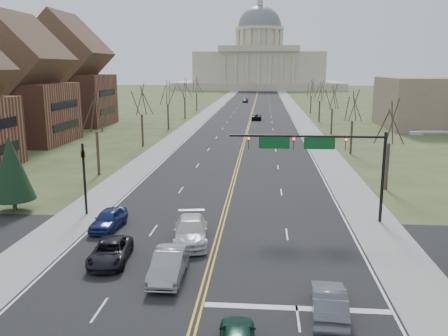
% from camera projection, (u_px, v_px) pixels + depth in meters
% --- Properties ---
extents(ground, '(600.00, 600.00, 0.00)m').
position_uv_depth(ground, '(202.00, 295.00, 25.56)').
color(ground, '#394824').
rests_on(ground, ground).
extents(road, '(20.00, 380.00, 0.01)m').
position_uv_depth(road, '(253.00, 111.00, 132.75)').
color(road, black).
rests_on(road, ground).
extents(cross_road, '(120.00, 14.00, 0.01)m').
position_uv_depth(cross_road, '(214.00, 253.00, 31.41)').
color(cross_road, black).
rests_on(cross_road, ground).
extents(sidewalk_left, '(4.00, 380.00, 0.03)m').
position_uv_depth(sidewalk_left, '(210.00, 111.00, 133.73)').
color(sidewalk_left, gray).
rests_on(sidewalk_left, ground).
extents(sidewalk_right, '(4.00, 380.00, 0.03)m').
position_uv_depth(sidewalk_right, '(296.00, 111.00, 131.77)').
color(sidewalk_right, gray).
rests_on(sidewalk_right, ground).
extents(center_line, '(0.42, 380.00, 0.01)m').
position_uv_depth(center_line, '(253.00, 111.00, 132.75)').
color(center_line, gold).
rests_on(center_line, road).
extents(edge_line_left, '(0.15, 380.00, 0.01)m').
position_uv_depth(edge_line_left, '(218.00, 111.00, 133.55)').
color(edge_line_left, silver).
rests_on(edge_line_left, road).
extents(edge_line_right, '(0.15, 380.00, 0.01)m').
position_uv_depth(edge_line_right, '(288.00, 111.00, 131.95)').
color(edge_line_right, silver).
rests_on(edge_line_right, road).
extents(stop_bar, '(9.50, 0.50, 0.01)m').
position_uv_depth(stop_bar, '(297.00, 308.00, 24.17)').
color(stop_bar, silver).
rests_on(stop_bar, road).
extents(capitol, '(90.00, 60.00, 50.00)m').
position_uv_depth(capitol, '(259.00, 63.00, 266.13)').
color(capitol, '#BFB89F').
rests_on(capitol, ground).
extents(signal_mast, '(12.12, 0.44, 7.20)m').
position_uv_depth(signal_mast, '(318.00, 150.00, 36.90)').
color(signal_mast, black).
rests_on(signal_mast, ground).
extents(signal_left, '(0.32, 0.36, 6.00)m').
position_uv_depth(signal_left, '(84.00, 171.00, 38.88)').
color(signal_left, black).
rests_on(signal_left, ground).
extents(tree_r_0, '(3.74, 3.74, 8.50)m').
position_uv_depth(tree_r_0, '(390.00, 125.00, 46.31)').
color(tree_r_0, '#3A2E22').
rests_on(tree_r_0, ground).
extents(tree_l_0, '(3.96, 3.96, 9.00)m').
position_uv_depth(tree_l_0, '(96.00, 114.00, 52.66)').
color(tree_l_0, '#3A2E22').
rests_on(tree_l_0, ground).
extents(tree_r_1, '(3.74, 3.74, 8.50)m').
position_uv_depth(tree_r_1, '(353.00, 108.00, 65.80)').
color(tree_r_1, '#3A2E22').
rests_on(tree_r_1, ground).
extents(tree_l_1, '(3.96, 3.96, 9.00)m').
position_uv_depth(tree_l_1, '(141.00, 101.00, 72.15)').
color(tree_l_1, '#3A2E22').
rests_on(tree_l_1, ground).
extents(tree_r_2, '(3.74, 3.74, 8.50)m').
position_uv_depth(tree_r_2, '(333.00, 98.00, 85.29)').
color(tree_r_2, '#3A2E22').
rests_on(tree_r_2, ground).
extents(tree_l_2, '(3.96, 3.96, 9.00)m').
position_uv_depth(tree_l_2, '(168.00, 94.00, 91.64)').
color(tree_l_2, '#3A2E22').
rests_on(tree_l_2, ground).
extents(tree_r_3, '(3.74, 3.74, 8.50)m').
position_uv_depth(tree_r_3, '(320.00, 92.00, 104.78)').
color(tree_r_3, '#3A2E22').
rests_on(tree_r_3, ground).
extents(tree_l_3, '(3.96, 3.96, 9.00)m').
position_uv_depth(tree_l_3, '(185.00, 89.00, 111.13)').
color(tree_l_3, '#3A2E22').
rests_on(tree_l_3, ground).
extents(tree_r_4, '(3.74, 3.74, 8.50)m').
position_uv_depth(tree_r_4, '(311.00, 88.00, 124.27)').
color(tree_r_4, '#3A2E22').
rests_on(tree_r_4, ground).
extents(tree_l_4, '(3.96, 3.96, 9.00)m').
position_uv_depth(tree_l_4, '(197.00, 86.00, 130.62)').
color(tree_l_4, '#3A2E22').
rests_on(tree_l_4, ground).
extents(conifer_l, '(3.64, 3.64, 6.50)m').
position_uv_depth(conifer_l, '(11.00, 168.00, 39.89)').
color(conifer_l, '#3A2E22').
rests_on(conifer_l, ground).
extents(bldg_left_mid, '(15.10, 14.28, 20.75)m').
position_uv_depth(bldg_left_mid, '(18.00, 90.00, 75.44)').
color(bldg_left_mid, brown).
rests_on(bldg_left_mid, ground).
extents(bldg_left_far, '(17.10, 14.28, 23.25)m').
position_uv_depth(bldg_left_far, '(67.00, 79.00, 98.79)').
color(bldg_left_far, brown).
rests_on(bldg_left_far, ground).
extents(bldg_right_mass, '(25.00, 20.00, 10.00)m').
position_uv_depth(bldg_right_mass, '(447.00, 103.00, 95.30)').
color(bldg_right_mass, '#756653').
rests_on(bldg_right_mass, ground).
extents(car_nb_outer_lead, '(1.94, 4.78, 1.54)m').
position_uv_depth(car_nb_outer_lead, '(329.00, 302.00, 23.19)').
color(car_nb_outer_lead, '#55595E').
rests_on(car_nb_outer_lead, road).
extents(car_sb_inner_lead, '(1.79, 4.98, 1.64)m').
position_uv_depth(car_sb_inner_lead, '(169.00, 264.00, 27.53)').
color(car_sb_inner_lead, gray).
rests_on(car_sb_inner_lead, road).
extents(car_sb_outer_lead, '(2.70, 5.04, 1.35)m').
position_uv_depth(car_sb_outer_lead, '(110.00, 252.00, 29.82)').
color(car_sb_outer_lead, black).
rests_on(car_sb_outer_lead, road).
extents(car_sb_inner_second, '(3.07, 6.00, 1.67)m').
position_uv_depth(car_sb_inner_second, '(191.00, 231.00, 33.09)').
color(car_sb_inner_second, silver).
rests_on(car_sb_inner_second, road).
extents(car_sb_outer_second, '(2.12, 4.57, 1.52)m').
position_uv_depth(car_sb_outer_second, '(109.00, 219.00, 35.94)').
color(car_sb_outer_second, navy).
rests_on(car_sb_outer_second, road).
extents(car_far_nb, '(2.31, 4.91, 1.36)m').
position_uv_depth(car_far_nb, '(256.00, 117.00, 110.21)').
color(car_far_nb, black).
rests_on(car_far_nb, road).
extents(car_far_sb, '(1.96, 4.76, 1.61)m').
position_uv_depth(car_far_sb, '(245.00, 100.00, 164.26)').
color(car_far_sb, '#54565D').
rests_on(car_far_sb, road).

